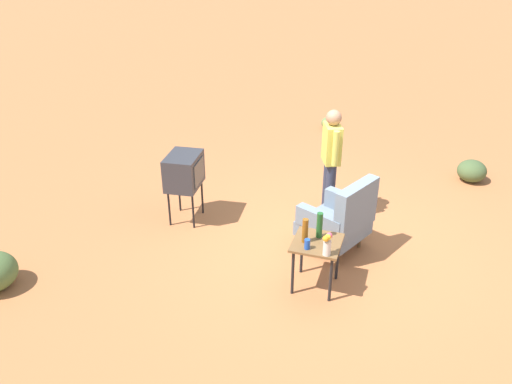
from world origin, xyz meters
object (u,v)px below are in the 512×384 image
side_table (317,249)px  bottle_tall_amber (305,231)px  armchair (340,218)px  person_standing (331,157)px  bottle_wine_green (320,225)px  tv_on_stand (184,171)px  soda_can_blue (307,244)px  flower_vase (327,243)px

side_table → bottle_tall_amber: size_ratio=2.12×
armchair → person_standing: person_standing is taller
side_table → person_standing: size_ratio=0.39×
bottle_wine_green → armchair: bearing=169.5°
tv_on_stand → soda_can_blue: 2.38m
tv_on_stand → flower_vase: bearing=62.1°
soda_can_blue → flower_vase: size_ratio=0.46×
tv_on_stand → soda_can_blue: size_ratio=8.44×
tv_on_stand → bottle_tall_amber: bearing=62.8°
person_standing → bottle_tall_amber: bearing=1.8°
side_table → flower_vase: 0.37m
bottle_tall_amber → bottle_wine_green: size_ratio=0.94×
side_table → flower_vase: bearing=34.4°
side_table → person_standing: 1.86m
side_table → bottle_wine_green: size_ratio=1.98×
person_standing → bottle_tall_amber: 1.85m
side_table → soda_can_blue: soda_can_blue is taller
armchair → side_table: 0.87m
tv_on_stand → armchair: bearing=86.6°
soda_can_blue → armchair: bearing=168.3°
bottle_wine_green → flower_vase: bearing=25.0°
armchair → tv_on_stand: bearing=-93.4°
armchair → side_table: armchair is taller
side_table → soda_can_blue: size_ratio=5.20×
tv_on_stand → soda_can_blue: tv_on_stand is taller
side_table → tv_on_stand: (-1.00, -2.15, 0.24)m
tv_on_stand → bottle_tall_amber: size_ratio=3.43×
armchair → flower_vase: bearing=1.1°
tv_on_stand → person_standing: 2.12m
side_table → bottle_wine_green: 0.28m
tv_on_stand → flower_vase: tv_on_stand is taller
soda_can_blue → bottle_tall_amber: bearing=-156.0°
side_table → bottle_tall_amber: (0.04, -0.14, 0.24)m
flower_vase → side_table: bearing=-145.6°
bottle_tall_amber → soda_can_blue: bottle_tall_amber is taller
person_standing → bottle_wine_green: 1.70m
soda_can_blue → flower_vase: (0.05, 0.23, 0.09)m
bottle_wine_green → flower_vase: size_ratio=1.21×
bottle_tall_amber → flower_vase: bottle_tall_amber is taller
tv_on_stand → bottle_wine_green: size_ratio=3.22×
tv_on_stand → bottle_tall_amber: tv_on_stand is taller
bottle_tall_amber → bottle_wine_green: bottle_wine_green is taller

